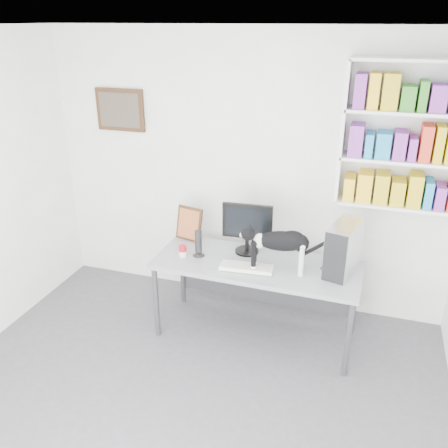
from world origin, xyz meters
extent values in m
cube|color=#55555A|center=(0.00, 0.00, 0.01)|extent=(4.00, 4.00, 0.01)
cube|color=silver|center=(0.00, 0.00, 2.70)|extent=(4.00, 4.00, 0.01)
cube|color=white|center=(0.00, 2.00, 1.35)|extent=(4.00, 0.01, 2.70)
cube|color=white|center=(1.40, 1.85, 1.85)|extent=(1.03, 0.28, 1.24)
cube|color=#462916|center=(-1.30, 1.97, 1.90)|extent=(0.52, 0.04, 0.42)
cube|color=gray|center=(0.30, 1.32, 0.38)|extent=(1.83, 0.74, 0.76)
cube|color=black|center=(0.16, 1.50, 1.00)|extent=(0.47, 0.25, 0.49)
cube|color=white|center=(0.25, 1.19, 0.77)|extent=(0.47, 0.21, 0.03)
cube|color=#B7B6BB|center=(1.03, 1.39, 0.98)|extent=(0.30, 0.48, 0.44)
cylinder|color=black|center=(-0.24, 1.30, 0.88)|extent=(0.14, 0.14, 0.25)
cube|color=#462916|center=(-0.44, 1.60, 0.93)|extent=(0.29, 0.17, 0.34)
cylinder|color=red|center=(-0.37, 1.24, 0.81)|extent=(0.09, 0.09, 0.10)
camera|label=1|loc=(1.15, -2.29, 2.75)|focal=38.00mm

